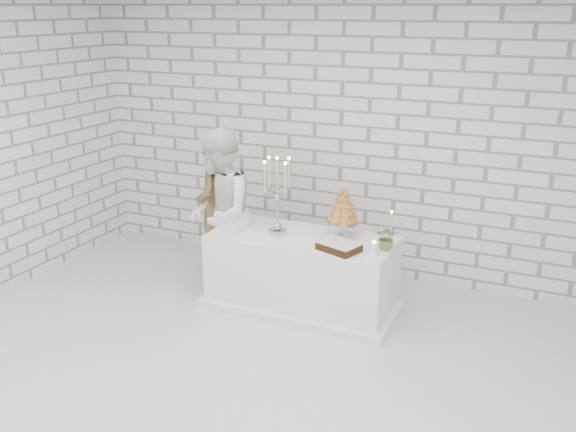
# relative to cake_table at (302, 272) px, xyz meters

# --- Properties ---
(ground) EXTENTS (6.00, 5.00, 0.01)m
(ground) POSITION_rel_cake_table_xyz_m (-0.02, -1.38, -0.38)
(ground) COLOR silver
(ground) RESTS_ON ground
(wall_back) EXTENTS (6.00, 0.01, 3.00)m
(wall_back) POSITION_rel_cake_table_xyz_m (-0.02, 1.12, 1.12)
(wall_back) COLOR white
(wall_back) RESTS_ON ground
(cake_table) EXTENTS (1.80, 0.80, 0.75)m
(cake_table) POSITION_rel_cake_table_xyz_m (0.00, 0.00, 0.00)
(cake_table) COLOR white
(cake_table) RESTS_ON ground
(groom) EXTENTS (0.56, 0.71, 1.69)m
(groom) POSITION_rel_cake_table_xyz_m (-1.07, 0.17, 0.47)
(groom) COLOR brown
(groom) RESTS_ON ground
(bride) EXTENTS (0.94, 1.04, 1.76)m
(bride) POSITION_rel_cake_table_xyz_m (-0.89, -0.06, 0.51)
(bride) COLOR white
(bride) RESTS_ON ground
(candelabra) EXTENTS (0.38, 0.38, 0.78)m
(candelabra) POSITION_rel_cake_table_xyz_m (-0.25, -0.05, 0.77)
(candelabra) COLOR #A7A8B2
(candelabra) RESTS_ON cake_table
(croquembouche) EXTENTS (0.35, 0.35, 0.50)m
(croquembouche) POSITION_rel_cake_table_xyz_m (0.35, 0.15, 0.63)
(croquembouche) COLOR #95521F
(croquembouche) RESTS_ON cake_table
(chocolate_cake) EXTENTS (0.42, 0.36, 0.08)m
(chocolate_cake) POSITION_rel_cake_table_xyz_m (0.45, -0.20, 0.42)
(chocolate_cake) COLOR black
(chocolate_cake) RESTS_ON cake_table
(pillar_candle) EXTENTS (0.09, 0.09, 0.12)m
(pillar_candle) POSITION_rel_cake_table_xyz_m (0.77, -0.18, 0.44)
(pillar_candle) COLOR white
(pillar_candle) RESTS_ON cake_table
(extra_taper) EXTENTS (0.08, 0.08, 0.32)m
(extra_taper) POSITION_rel_cake_table_xyz_m (0.84, 0.12, 0.54)
(extra_taper) COLOR #C3B194
(extra_taper) RESTS_ON cake_table
(flowers) EXTENTS (0.23, 0.20, 0.24)m
(flowers) POSITION_rel_cake_table_xyz_m (0.84, -0.00, 0.49)
(flowers) COLOR #3A6135
(flowers) RESTS_ON cake_table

